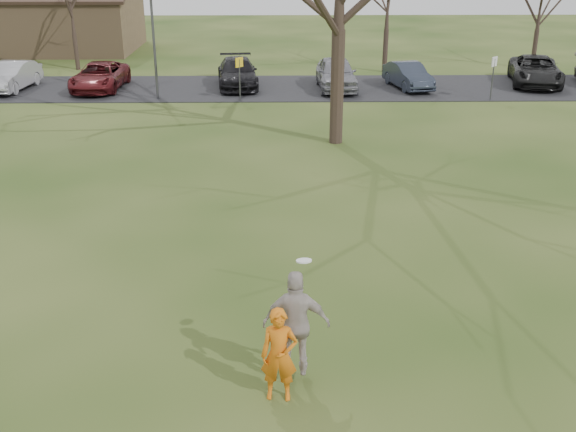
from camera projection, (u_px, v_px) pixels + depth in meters
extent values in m
plane|color=#1E380F|center=(292.00, 379.00, 12.16)|extent=(120.00, 120.00, 0.00)
cube|color=black|center=(282.00, 88.00, 35.25)|extent=(62.00, 6.50, 0.04)
imported|color=orange|center=(279.00, 355.00, 11.35)|extent=(0.65, 0.45, 1.70)
imported|color=#A3A2A8|center=(12.00, 76.00, 34.44)|extent=(1.88, 4.36, 1.40)
imported|color=#581418|center=(100.00, 76.00, 34.53)|extent=(2.37, 4.90, 1.34)
imported|color=black|center=(237.00, 73.00, 35.20)|extent=(2.44, 5.05, 1.42)
imported|color=gray|center=(336.00, 73.00, 34.61)|extent=(2.02, 4.71, 1.58)
imported|color=#292F3D|center=(408.00, 75.00, 34.87)|extent=(2.22, 4.12, 1.29)
imported|color=black|center=(536.00, 71.00, 35.69)|extent=(3.55, 5.67, 1.46)
imported|color=#B2A6A0|center=(296.00, 324.00, 11.66)|extent=(1.18, 0.53, 1.98)
cylinder|color=white|center=(304.00, 261.00, 11.44)|extent=(0.27, 0.27, 0.08)
cylinder|color=#47474C|center=(153.00, 36.00, 31.71)|extent=(0.12, 0.12, 6.00)
cylinder|color=#47474C|center=(240.00, 81.00, 32.07)|extent=(0.06, 0.06, 2.00)
cube|color=yellow|center=(239.00, 62.00, 31.75)|extent=(0.35, 0.35, 0.45)
cylinder|color=#47474C|center=(492.00, 80.00, 32.25)|extent=(0.06, 0.06, 2.00)
cube|color=silver|center=(494.00, 62.00, 31.92)|extent=(0.35, 0.35, 0.45)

